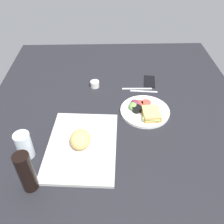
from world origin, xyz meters
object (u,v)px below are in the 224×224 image
(serving_tray, at_px, (82,145))
(fork, at_px, (144,91))
(espresso_cup, at_px, (95,84))
(drinking_glass, at_px, (24,145))
(plate_with_salad, at_px, (144,111))
(bread_plate_near, at_px, (81,142))
(cell_phone, at_px, (149,81))
(knife, at_px, (137,89))
(soda_bottle, at_px, (26,172))

(serving_tray, xyz_separation_m, fork, (0.45, -0.36, -0.01))
(serving_tray, height_order, espresso_cup, espresso_cup)
(drinking_glass, bearing_deg, fork, -51.00)
(plate_with_salad, distance_m, fork, 0.21)
(serving_tray, relative_size, bread_plate_near, 2.30)
(plate_with_salad, bearing_deg, drinking_glass, 116.16)
(cell_phone, bearing_deg, bread_plate_near, 152.54)
(plate_with_salad, relative_size, espresso_cup, 4.95)
(fork, bearing_deg, serving_tray, 57.91)
(drinking_glass, distance_m, knife, 0.78)
(serving_tray, relative_size, knife, 2.37)
(espresso_cup, height_order, cell_phone, espresso_cup)
(bread_plate_near, distance_m, espresso_cup, 0.53)
(bread_plate_near, bearing_deg, espresso_cup, -5.43)
(espresso_cup, bearing_deg, fork, -101.22)
(serving_tray, distance_m, espresso_cup, 0.51)
(drinking_glass, distance_m, cell_phone, 0.90)
(bread_plate_near, xyz_separation_m, knife, (0.50, -0.32, -0.05))
(espresso_cup, bearing_deg, serving_tray, 174.55)
(knife, xyz_separation_m, cell_phone, (0.08, -0.09, 0.00))
(serving_tray, bearing_deg, soda_bottle, 137.42)
(espresso_cup, xyz_separation_m, cell_phone, (0.05, -0.36, -0.02))
(serving_tray, distance_m, drinking_glass, 0.26)
(plate_with_salad, distance_m, soda_bottle, 0.71)
(cell_phone, bearing_deg, knife, 139.07)
(plate_with_salad, distance_m, espresso_cup, 0.39)
(fork, xyz_separation_m, cell_phone, (0.11, -0.05, 0.00))
(serving_tray, distance_m, soda_bottle, 0.31)
(soda_bottle, relative_size, fork, 1.16)
(serving_tray, height_order, soda_bottle, soda_bottle)
(bread_plate_near, xyz_separation_m, plate_with_salad, (0.26, -0.34, -0.03))
(soda_bottle, xyz_separation_m, espresso_cup, (0.73, -0.25, -0.08))
(serving_tray, xyz_separation_m, cell_phone, (0.56, -0.41, -0.00))
(fork, bearing_deg, knife, -30.39)
(espresso_cup, bearing_deg, plate_with_salad, -133.22)
(soda_bottle, bearing_deg, drinking_glass, 18.23)
(serving_tray, height_order, cell_phone, serving_tray)
(serving_tray, bearing_deg, knife, -33.58)
(bread_plate_near, relative_size, espresso_cup, 3.50)
(plate_with_salad, bearing_deg, fork, -6.67)
(plate_with_salad, height_order, soda_bottle, soda_bottle)
(espresso_cup, xyz_separation_m, knife, (-0.03, -0.27, -0.02))
(serving_tray, distance_m, knife, 0.58)
(plate_with_salad, height_order, cell_phone, plate_with_salad)
(drinking_glass, bearing_deg, plate_with_salad, -63.84)
(cell_phone, bearing_deg, soda_bottle, 149.94)
(bread_plate_near, distance_m, cell_phone, 0.71)
(knife, distance_m, cell_phone, 0.12)
(bread_plate_near, relative_size, soda_bottle, 0.99)
(drinking_glass, relative_size, fork, 0.80)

